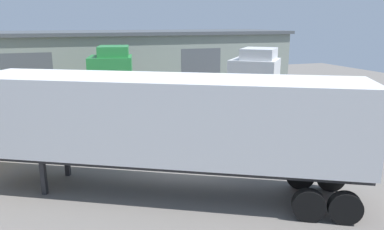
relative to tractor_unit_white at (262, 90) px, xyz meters
The scene contains 5 objects.
ground_plane 7.96m from the tractor_unit_white, 142.62° to the right, with size 60.00×60.00×0.00m, color slate.
warehouse_building 14.49m from the tractor_unit_white, 115.01° to the left, with size 28.36×8.12×4.84m.
tractor_unit_white is the anchor object (origin of this frame).
container_trailer_grey 9.48m from the tractor_unit_white, 138.11° to the right, with size 12.09×8.21×3.91m.
tractor_unit_green 8.12m from the tractor_unit_white, 148.81° to the left, with size 7.13×3.81×4.24m.
Camera 1 is at (-4.06, -12.83, 5.62)m, focal length 35.00 mm.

